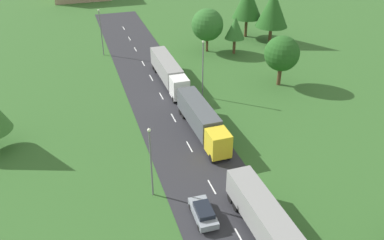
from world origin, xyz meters
The scene contains 14 objects.
road centered at (0.00, 24.50, 0.03)m, with size 10.00×140.00×0.06m, color #2B2B30.
lane_marking_centre centered at (0.00, 20.82, 0.07)m, with size 0.16×122.40×0.01m.
truck_lead centered at (2.16, 15.54, 2.09)m, with size 2.68×13.29×3.55m.
truck_second centered at (2.43, 34.46, 2.15)m, with size 2.76×13.50×3.64m.
truck_third centered at (2.30, 50.53, 2.17)m, with size 2.56×14.87×3.64m.
car_second centered at (-2.39, 19.87, 0.83)m, with size 1.94×4.30×1.45m.
lamppost_second centered at (-6.21, 24.81, 4.49)m, with size 0.36×0.36×8.04m.
lamppost_third centered at (5.91, 44.36, 4.91)m, with size 0.36×0.36×8.85m.
lamppost_fourth centered at (-6.21, 66.43, 4.77)m, with size 0.36×0.36×8.58m.
tree_birch centered at (17.52, 59.80, 4.93)m, with size 3.70×3.70×7.02m.
tree_maple centered at (13.01, 62.44, 5.18)m, with size 5.99×5.99×8.18m.
tree_pine centered at (23.66, 68.19, 7.29)m, with size 6.06×6.06×10.65m.
tree_elm centered at (18.95, 44.77, 5.26)m, with size 5.48×5.48×8.03m.
tree_lime centered at (26.89, 63.40, 6.81)m, with size 6.37×6.37×10.34m.
Camera 1 is at (-12.13, -7.21, 27.87)m, focal length 37.81 mm.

